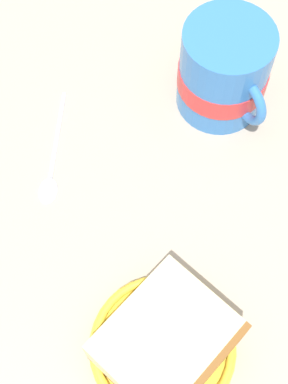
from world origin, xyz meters
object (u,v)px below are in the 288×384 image
Objects in this scene: small_plate at (163,347)px; tea_mug at (224,71)px; teaspoon at (51,169)px; cake_slice at (166,343)px.

tea_mug is (26.80, 7.77, 4.29)cm from small_plate.
teaspoon is (-16.57, 11.20, -4.85)cm from tea_mug.
teaspoon is (10.29, 19.24, -3.61)cm from cake_slice.
cake_slice is 22.12cm from teaspoon.
cake_slice is at bearing -118.15° from teaspoon.
small_plate is 28.23cm from tea_mug.
small_plate is 21.57cm from teaspoon.
cake_slice is 1.06× the size of tea_mug.
small_plate is at bearing -118.34° from teaspoon.
cake_slice is 28.06cm from tea_mug.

